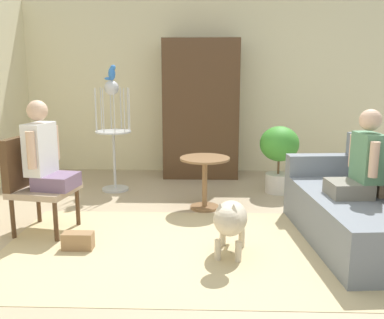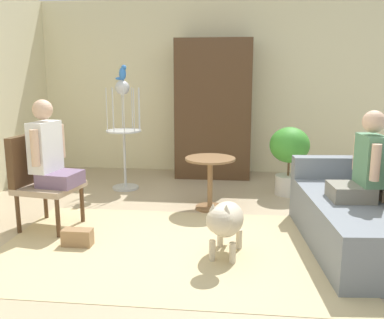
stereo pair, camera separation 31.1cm
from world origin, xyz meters
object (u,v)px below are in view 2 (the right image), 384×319
Objects in this scene: parrot at (123,73)px; handbag at (78,238)px; couch at (364,213)px; round_end_table at (210,175)px; person_on_couch at (364,165)px; person_on_armchair at (50,151)px; armchair at (39,174)px; potted_plant at (289,153)px; armoire_cabinet at (214,109)px; dog at (225,220)px; bird_cage_stand at (124,128)px.

parrot is 2.48m from handbag.
couch is 3.05× the size of round_end_table.
person_on_couch reaches higher than round_end_table.
person_on_couch is 1.77m from round_end_table.
parrot is at bearing 77.37° from person_on_armchair.
armchair is 0.87m from handbag.
person_on_armchair is 1.77m from parrot.
couch is at bearing -32.76° from round_end_table.
potted_plant is (0.98, 0.72, 0.15)m from round_end_table.
person_on_couch is at bearing -34.31° from round_end_table.
round_end_table is at bearing -143.49° from potted_plant.
armchair is 4.81× the size of parrot.
armchair is 1.20× the size of person_on_couch.
potted_plant is 1.47m from armoire_cabinet.
round_end_table is (-1.43, 0.98, -0.37)m from person_on_couch.
person_on_couch is at bearing -3.59° from person_on_armchair.
potted_plant is (-0.49, 1.67, 0.23)m from couch.
potted_plant is (-0.45, 1.70, -0.22)m from person_on_couch.
parrot is (0.49, 1.53, 1.02)m from armchair.
person_on_armchair reaches higher than dog.
person_on_armchair is at bearing -102.26° from bird_cage_stand.
armoire_cabinet reaches higher than dog.
round_end_table is 0.78× the size of dog.
couch is at bearing 16.82° from dog.
armoire_cabinet is (-0.07, 1.65, 0.62)m from round_end_table.
bird_cage_stand is (-1.45, 2.09, 0.51)m from dog.
armchair is 3.07m from potted_plant.
round_end_table is 1.71m from handbag.
handbag is (-1.36, 0.10, -0.26)m from dog.
parrot reaches higher than bird_cage_stand.
armoire_cabinet reaches higher than round_end_table.
person_on_couch is at bearing -75.07° from potted_plant.
handbag is at bearing -174.53° from person_on_couch.
armchair is at bearing 140.87° from handbag.
parrot reaches higher than round_end_table.
person_on_armchair is 0.97× the size of potted_plant.
armoire_cabinet is at bearing 92.30° from round_end_table.
bird_cage_stand is at bearing 178.95° from potted_plant.
armoire_cabinet is at bearing 55.78° from armchair.
armchair reaches higher than couch.
couch is 1.27× the size of bird_cage_stand.
dog is at bearing -110.29° from potted_plant.
round_end_table is 1.34m from dog.
person_on_couch is 2.91× the size of handbag.
couch is at bearing 6.06° from handbag.
armoire_cabinet reaches higher than couch.
couch is 1.30m from dog.
armoire_cabinet is (-1.04, 0.92, 0.47)m from potted_plant.
bird_cage_stand is (0.34, 1.55, 0.04)m from person_on_armchair.
potted_plant reaches higher than handbag.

